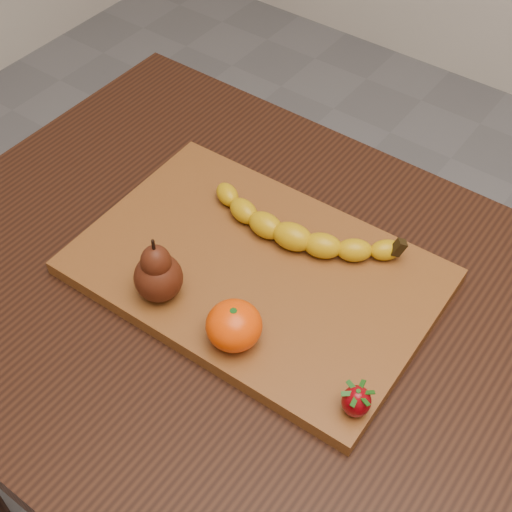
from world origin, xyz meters
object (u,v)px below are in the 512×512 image
Objects in this scene: cutting_board at (256,272)px; pear at (157,268)px; mandarin at (234,326)px; table at (266,351)px.

pear is at bearing -124.62° from cutting_board.
mandarin is at bearing -0.77° from pear.
pear is at bearing -146.19° from table.
table is at bearing -39.71° from cutting_board.
mandarin is (0.05, -0.11, 0.04)m from cutting_board.
pear is 0.12m from mandarin.
table is 2.22× the size of cutting_board.
table is 0.16m from mandarin.
pear is (-0.11, -0.07, 0.16)m from table.
table is at bearing 95.26° from mandarin.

